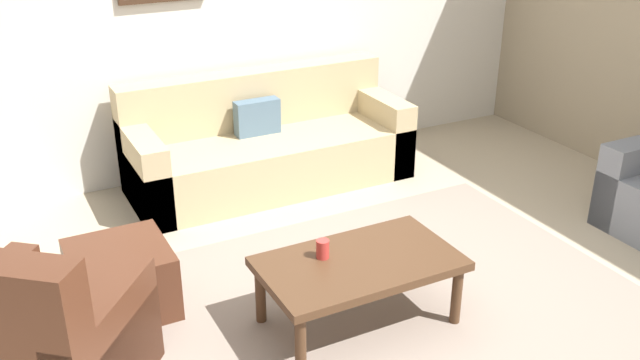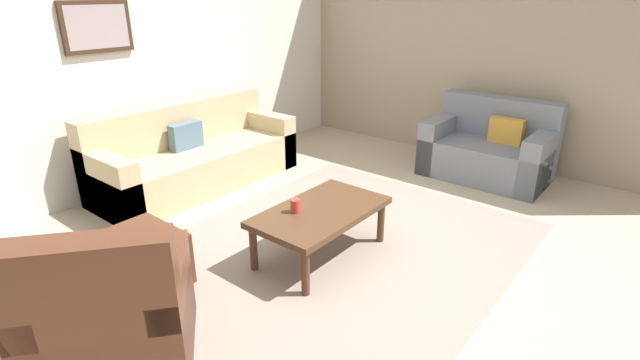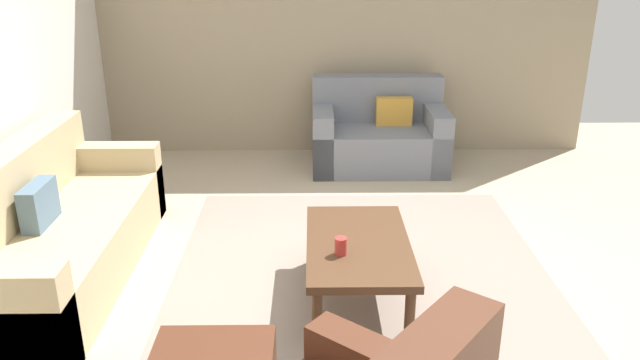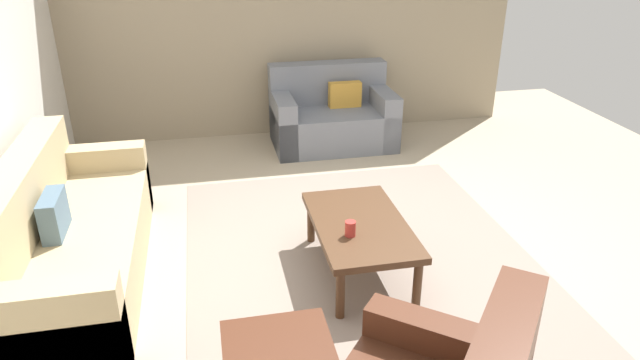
{
  "view_description": "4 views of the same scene",
  "coord_description": "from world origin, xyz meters",
  "px_view_note": "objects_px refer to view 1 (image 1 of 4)",
  "views": [
    {
      "loc": [
        -1.89,
        -2.84,
        2.42
      ],
      "look_at": [
        -0.16,
        0.5,
        0.72
      ],
      "focal_mm": 39.69,
      "sensor_mm": 36.0,
      "label": 1
    },
    {
      "loc": [
        -2.73,
        -2.03,
        2.0
      ],
      "look_at": [
        -0.07,
        0.12,
        0.61
      ],
      "focal_mm": 26.31,
      "sensor_mm": 36.0,
      "label": 2
    },
    {
      "loc": [
        -3.6,
        0.34,
        2.14
      ],
      "look_at": [
        -0.08,
        0.29,
        0.8
      ],
      "focal_mm": 34.84,
      "sensor_mm": 36.0,
      "label": 3
    },
    {
      "loc": [
        -3.54,
        1.06,
        2.37
      ],
      "look_at": [
        -0.01,
        0.32,
        0.7
      ],
      "focal_mm": 32.0,
      "sensor_mm": 36.0,
      "label": 4
    }
  ],
  "objects_px": {
    "ottoman": "(121,279)",
    "coffee_table": "(359,268)",
    "couch_main": "(265,146)",
    "cup": "(323,249)",
    "armchair_leather": "(39,353)"
  },
  "relations": [
    {
      "from": "armchair_leather",
      "to": "coffee_table",
      "type": "distance_m",
      "value": 1.69
    },
    {
      "from": "couch_main",
      "to": "cup",
      "type": "height_order",
      "value": "couch_main"
    },
    {
      "from": "ottoman",
      "to": "armchair_leather",
      "type": "bearing_deg",
      "value": -129.14
    },
    {
      "from": "cup",
      "to": "armchair_leather",
      "type": "bearing_deg",
      "value": -179.53
    },
    {
      "from": "couch_main",
      "to": "coffee_table",
      "type": "height_order",
      "value": "couch_main"
    },
    {
      "from": "ottoman",
      "to": "coffee_table",
      "type": "height_order",
      "value": "coffee_table"
    },
    {
      "from": "ottoman",
      "to": "coffee_table",
      "type": "xyz_separation_m",
      "value": [
        1.16,
        -0.75,
        0.16
      ]
    },
    {
      "from": "armchair_leather",
      "to": "cup",
      "type": "xyz_separation_m",
      "value": [
        1.51,
        0.01,
        0.16
      ]
    },
    {
      "from": "couch_main",
      "to": "ottoman",
      "type": "distance_m",
      "value": 1.98
    },
    {
      "from": "coffee_table",
      "to": "cup",
      "type": "height_order",
      "value": "cup"
    },
    {
      "from": "ottoman",
      "to": "cup",
      "type": "bearing_deg",
      "value": -32.4
    },
    {
      "from": "couch_main",
      "to": "ottoman",
      "type": "bearing_deg",
      "value": -138.28
    },
    {
      "from": "armchair_leather",
      "to": "ottoman",
      "type": "xyz_separation_m",
      "value": [
        0.52,
        0.64,
        -0.11
      ]
    },
    {
      "from": "couch_main",
      "to": "cup",
      "type": "distance_m",
      "value": 2.02
    },
    {
      "from": "couch_main",
      "to": "armchair_leather",
      "type": "relative_size",
      "value": 1.99
    }
  ]
}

